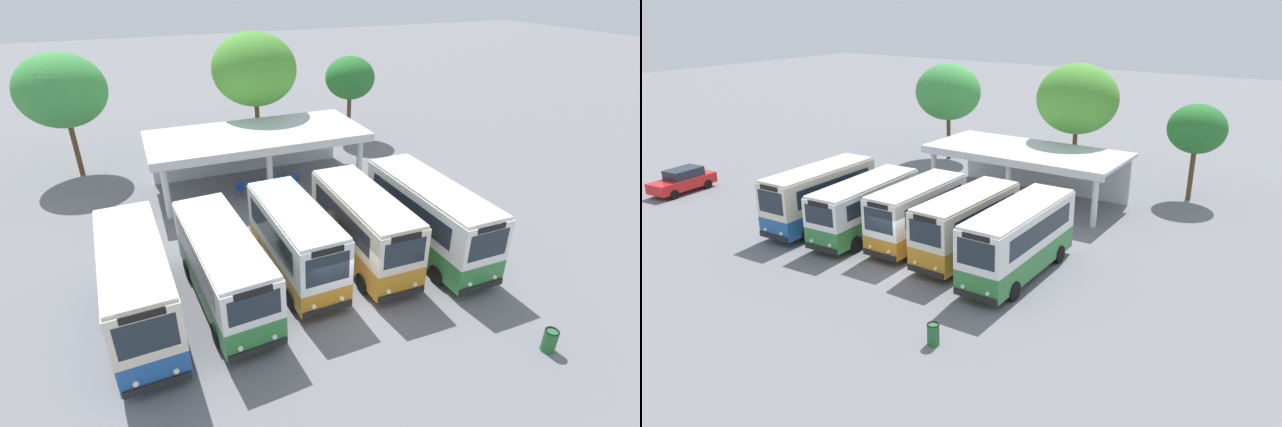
% 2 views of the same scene
% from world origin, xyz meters
% --- Properties ---
extents(ground_plane, '(180.00, 180.00, 0.00)m').
position_xyz_m(ground_plane, '(0.00, 0.00, 0.00)').
color(ground_plane, slate).
extents(city_bus_nearest_orange, '(2.53, 7.49, 3.47)m').
position_xyz_m(city_bus_nearest_orange, '(-7.09, 1.97, 1.91)').
color(city_bus_nearest_orange, black).
rests_on(city_bus_nearest_orange, ground).
extents(city_bus_second_in_row, '(2.73, 7.61, 3.14)m').
position_xyz_m(city_bus_second_in_row, '(-3.90, 2.26, 1.74)').
color(city_bus_second_in_row, black).
rests_on(city_bus_second_in_row, ground).
extents(city_bus_middle_cream, '(2.41, 6.67, 3.34)m').
position_xyz_m(city_bus_middle_cream, '(-0.71, 2.85, 1.84)').
color(city_bus_middle_cream, black).
rests_on(city_bus_middle_cream, ground).
extents(city_bus_fourth_amber, '(2.35, 7.07, 3.37)m').
position_xyz_m(city_bus_fourth_amber, '(2.49, 2.79, 1.85)').
color(city_bus_fourth_amber, black).
rests_on(city_bus_fourth_amber, ground).
extents(city_bus_fifth_blue, '(2.44, 7.91, 3.48)m').
position_xyz_m(city_bus_fifth_blue, '(5.68, 2.38, 1.91)').
color(city_bus_fifth_blue, black).
rests_on(city_bus_fifth_blue, ground).
extents(parked_car_flank, '(2.15, 4.50, 1.62)m').
position_xyz_m(parked_car_flank, '(-19.80, 1.33, 0.83)').
color(parked_car_flank, black).
rests_on(parked_car_flank, ground).
extents(terminal_canopy, '(12.73, 5.80, 3.40)m').
position_xyz_m(terminal_canopy, '(0.53, 13.53, 2.66)').
color(terminal_canopy, silver).
rests_on(terminal_canopy, ground).
extents(waiting_chair_end_by_column, '(0.46, 0.46, 0.86)m').
position_xyz_m(waiting_chair_end_by_column, '(-0.97, 11.74, 0.52)').
color(waiting_chair_end_by_column, slate).
rests_on(waiting_chair_end_by_column, ground).
extents(waiting_chair_second_from_end, '(0.46, 0.46, 0.86)m').
position_xyz_m(waiting_chair_second_from_end, '(-0.29, 11.76, 0.52)').
color(waiting_chair_second_from_end, slate).
rests_on(waiting_chair_second_from_end, ground).
extents(waiting_chair_middle_seat, '(0.46, 0.46, 0.86)m').
position_xyz_m(waiting_chair_middle_seat, '(0.39, 11.67, 0.52)').
color(waiting_chair_middle_seat, slate).
rests_on(waiting_chair_middle_seat, ground).
extents(waiting_chair_fourth_seat, '(0.46, 0.46, 0.86)m').
position_xyz_m(waiting_chair_fourth_seat, '(1.07, 11.74, 0.52)').
color(waiting_chair_fourth_seat, slate).
rests_on(waiting_chair_fourth_seat, ground).
extents(waiting_chair_fifth_seat, '(0.46, 0.46, 0.86)m').
position_xyz_m(waiting_chair_fifth_seat, '(1.75, 11.75, 0.52)').
color(waiting_chair_fifth_seat, slate).
rests_on(waiting_chair_fifth_seat, ground).
extents(waiting_chair_far_end_seat, '(0.46, 0.46, 0.86)m').
position_xyz_m(waiting_chair_far_end_seat, '(2.42, 11.68, 0.52)').
color(waiting_chair_far_end_seat, slate).
rests_on(waiting_chair_far_end_seat, ground).
extents(roadside_tree_behind_canopy, '(5.58, 5.58, 8.51)m').
position_xyz_m(roadside_tree_behind_canopy, '(1.86, 17.52, 6.12)').
color(roadside_tree_behind_canopy, brown).
rests_on(roadside_tree_behind_canopy, ground).
extents(roadside_tree_east_of_canopy, '(3.72, 3.72, 6.30)m').
position_xyz_m(roadside_tree_east_of_canopy, '(9.55, 18.88, 4.70)').
color(roadside_tree_east_of_canopy, brown).
rests_on(roadside_tree_east_of_canopy, ground).
extents(roadside_tree_west_of_canopy, '(5.25, 5.25, 7.73)m').
position_xyz_m(roadside_tree_west_of_canopy, '(-9.81, 18.91, 5.49)').
color(roadside_tree_west_of_canopy, brown).
rests_on(roadside_tree_west_of_canopy, ground).
extents(litter_bin_apron, '(0.49, 0.49, 0.90)m').
position_xyz_m(litter_bin_apron, '(5.95, -4.87, 0.46)').
color(litter_bin_apron, '#266633').
rests_on(litter_bin_apron, ground).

